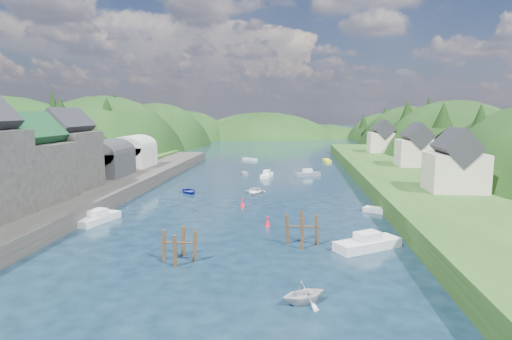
# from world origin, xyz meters

# --- Properties ---
(ground) EXTENTS (600.00, 600.00, 0.00)m
(ground) POSITION_xyz_m (0.00, 50.00, 0.00)
(ground) COLOR black
(ground) RESTS_ON ground
(hillside_left) EXTENTS (44.00, 245.56, 52.00)m
(hillside_left) POSITION_xyz_m (-45.00, 75.00, -8.03)
(hillside_left) COLOR black
(hillside_left) RESTS_ON ground
(hillside_right) EXTENTS (36.00, 245.56, 48.00)m
(hillside_right) POSITION_xyz_m (45.00, 75.00, -7.41)
(hillside_right) COLOR black
(hillside_right) RESTS_ON ground
(far_hills) EXTENTS (103.00, 68.00, 44.00)m
(far_hills) POSITION_xyz_m (1.22, 174.01, -10.80)
(far_hills) COLOR black
(far_hills) RESTS_ON ground
(hill_trees) EXTENTS (91.31, 149.71, 12.23)m
(hill_trees) POSITION_xyz_m (0.73, 63.81, 11.12)
(hill_trees) COLOR black
(hill_trees) RESTS_ON ground
(quay_left) EXTENTS (12.00, 110.00, 2.00)m
(quay_left) POSITION_xyz_m (-24.00, 20.00, 1.00)
(quay_left) COLOR #2D2B28
(quay_left) RESTS_ON ground
(terrace_left_grass) EXTENTS (12.00, 110.00, 2.50)m
(terrace_left_grass) POSITION_xyz_m (-31.00, 20.00, 1.25)
(terrace_left_grass) COLOR #234719
(terrace_left_grass) RESTS_ON ground
(boat_sheds) EXTENTS (7.00, 21.00, 7.50)m
(boat_sheds) POSITION_xyz_m (-26.00, 39.00, 5.27)
(boat_sheds) COLOR #2D2D30
(boat_sheds) RESTS_ON quay_left
(terrace_right) EXTENTS (16.00, 120.00, 2.40)m
(terrace_right) POSITION_xyz_m (25.00, 40.00, 1.20)
(terrace_right) COLOR #234719
(terrace_right) RESTS_ON ground
(right_bank_cottages) EXTENTS (9.00, 59.24, 8.41)m
(right_bank_cottages) POSITION_xyz_m (28.00, 48.33, 5.84)
(right_bank_cottages) COLOR beige
(right_bank_cottages) RESTS_ON terrace_right
(piling_cluster_near) EXTENTS (3.28, 3.05, 3.33)m
(piling_cluster_near) POSITION_xyz_m (-3.99, -1.01, 1.10)
(piling_cluster_near) COLOR #382314
(piling_cluster_near) RESTS_ON ground
(piling_cluster_far) EXTENTS (3.42, 3.17, 3.60)m
(piling_cluster_far) POSITION_xyz_m (6.71, 4.60, 1.23)
(piling_cluster_far) COLOR #382314
(piling_cluster_far) RESTS_ON ground
(channel_buoy_near) EXTENTS (0.70, 0.70, 1.10)m
(channel_buoy_near) POSITION_xyz_m (2.90, 10.98, 0.48)
(channel_buoy_near) COLOR red
(channel_buoy_near) RESTS_ON ground
(channel_buoy_far) EXTENTS (0.70, 0.70, 1.10)m
(channel_buoy_far) POSITION_xyz_m (-1.19, 20.71, 0.48)
(channel_buoy_far) COLOR red
(channel_buoy_far) RESTS_ON ground
(moored_boats) EXTENTS (38.01, 86.29, 1.78)m
(moored_boats) POSITION_xyz_m (1.68, 23.07, 0.46)
(moored_boats) COLOR navy
(moored_boats) RESTS_ON ground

